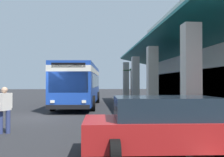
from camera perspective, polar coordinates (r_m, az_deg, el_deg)
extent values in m
plane|color=#262628|center=(15.12, 16.26, -7.81)|extent=(120.00, 120.00, 0.00)
cube|color=#9E998E|center=(16.93, 4.30, -6.90)|extent=(26.49, 0.50, 0.12)
cube|color=beige|center=(25.14, 3.10, -0.75)|extent=(0.55, 0.55, 3.80)
cube|color=beige|center=(19.68, 5.21, -0.70)|extent=(0.55, 0.55, 3.80)
cube|color=beige|center=(14.27, 8.94, -0.60)|extent=(0.55, 0.55, 3.80)
cube|color=beige|center=(8.99, 17.10, -0.38)|extent=(0.55, 0.55, 3.80)
cube|color=#146B66|center=(17.43, 11.07, 6.77)|extent=(22.07, 3.16, 0.82)
cube|color=#19232D|center=(17.79, 16.20, -2.25)|extent=(18.54, 0.08, 2.40)
cube|color=#193D9E|center=(20.26, -7.20, -1.20)|extent=(11.15, 3.29, 2.75)
cube|color=silver|center=(20.27, -7.19, 1.42)|extent=(11.17, 3.31, 0.36)
cube|color=#19232D|center=(20.55, -7.10, -0.57)|extent=(9.39, 3.20, 0.90)
cube|color=#19232D|center=(14.83, -9.64, -0.81)|extent=(0.21, 2.24, 1.20)
cube|color=black|center=(14.86, -9.63, 2.94)|extent=(0.19, 1.94, 0.28)
cube|color=black|center=(14.77, -9.73, -6.24)|extent=(0.37, 2.46, 0.24)
cube|color=silver|center=(14.71, -6.23, -5.10)|extent=(0.08, 0.24, 0.16)
cube|color=silver|center=(14.99, -13.06, -5.00)|extent=(0.08, 0.24, 0.16)
cube|color=silver|center=(21.79, -6.73, 2.75)|extent=(2.52, 1.94, 0.24)
cylinder|color=black|center=(16.58, -4.26, -5.50)|extent=(1.00, 0.30, 1.00)
cylinder|color=black|center=(16.93, -12.94, -5.38)|extent=(1.00, 0.30, 1.00)
cylinder|color=black|center=(23.26, -3.19, -4.19)|extent=(1.00, 0.30, 1.00)
cylinder|color=black|center=(23.52, -9.43, -4.14)|extent=(1.00, 0.30, 1.00)
cube|color=maroon|center=(6.67, 13.38, -11.44)|extent=(1.95, 4.46, 0.66)
cube|color=#19232D|center=(6.54, 11.66, -6.35)|extent=(1.67, 2.52, 0.54)
cylinder|color=black|center=(8.07, 22.06, -11.58)|extent=(0.64, 0.22, 0.64)
cylinder|color=black|center=(7.37, -0.17, -12.67)|extent=(0.64, 0.22, 0.64)
cylinder|color=black|center=(5.62, 0.63, -16.40)|extent=(0.64, 0.22, 0.64)
cylinder|color=navy|center=(10.09, -22.04, -8.88)|extent=(0.16, 0.16, 0.83)
cylinder|color=navy|center=(10.08, -23.45, -8.88)|extent=(0.16, 0.16, 0.83)
cube|color=silver|center=(10.01, -22.72, -4.78)|extent=(0.53, 0.39, 0.62)
sphere|color=tan|center=(9.99, -22.70, -2.37)|extent=(0.22, 0.22, 0.22)
cylinder|color=silver|center=(10.19, -21.43, -4.54)|extent=(0.09, 0.09, 0.56)
cube|color=#4C4742|center=(23.51, 4.33, -4.61)|extent=(0.78, 0.78, 0.62)
cylinder|color=#332319|center=(23.49, 4.33, -3.83)|extent=(0.67, 0.67, 0.02)
cylinder|color=brown|center=(23.46, 4.32, -1.08)|extent=(0.16, 0.16, 2.27)
ellipsoid|color=#195123|center=(22.96, 4.45, 2.36)|extent=(1.10, 0.27, 0.19)
ellipsoid|color=#195123|center=(23.68, 5.30, 1.91)|extent=(0.45, 0.91, 0.18)
ellipsoid|color=#195123|center=(24.03, 4.17, 2.03)|extent=(1.09, 0.25, 0.14)
ellipsoid|color=#195123|center=(23.36, 3.36, 1.84)|extent=(0.35, 0.85, 0.14)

